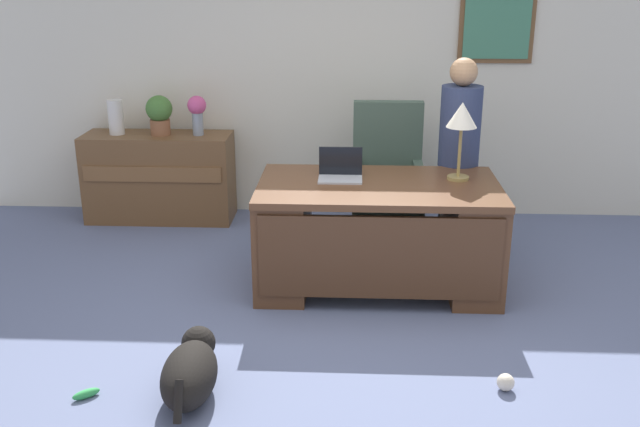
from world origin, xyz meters
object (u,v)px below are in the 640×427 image
(dog_lying, at_px, (191,371))
(vase_empty, at_px, (116,117))
(credenza, at_px, (160,177))
(armchair, at_px, (387,181))
(person_standing, at_px, (458,158))
(dog_toy_bone, at_px, (86,394))
(potted_plant, at_px, (159,113))
(desk_lamp, at_px, (462,120))
(desk, at_px, (378,232))
(dog_toy_ball, at_px, (506,382))
(laptop, at_px, (340,171))
(vase_with_flowers, at_px, (197,111))

(dog_lying, relative_size, vase_empty, 2.33)
(credenza, distance_m, dog_lying, 3.08)
(armchair, relative_size, vase_empty, 3.72)
(person_standing, distance_m, dog_toy_bone, 3.27)
(armchair, height_order, potted_plant, armchair)
(person_standing, height_order, vase_empty, person_standing)
(person_standing, relative_size, dog_toy_bone, 10.50)
(desk_lamp, xyz_separation_m, dog_toy_bone, (-2.24, -1.73, -1.21))
(desk, xyz_separation_m, armchair, (0.11, 1.03, 0.09))
(credenza, relative_size, armchair, 1.15)
(person_standing, xyz_separation_m, potted_plant, (-2.60, 0.80, 0.18))
(credenza, relative_size, person_standing, 0.84)
(vase_empty, height_order, dog_toy_bone, vase_empty)
(potted_plant, bearing_deg, person_standing, -17.20)
(dog_toy_ball, bearing_deg, vase_empty, 137.50)
(person_standing, xyz_separation_m, dog_toy_ball, (0.05, -1.99, -0.78))
(potted_plant, bearing_deg, dog_toy_bone, -84.27)
(dog_lying, distance_m, potted_plant, 3.17)
(desk, xyz_separation_m, desk_lamp, (0.59, 0.17, 0.81))
(dog_toy_ball, relative_size, dog_toy_bone, 0.65)
(person_standing, bearing_deg, laptop, -153.09)
(dog_toy_ball, bearing_deg, person_standing, 91.38)
(credenza, bearing_deg, armchair, -10.36)
(credenza, distance_m, armchair, 2.14)
(credenza, bearing_deg, desk_lamp, -25.81)
(armchair, height_order, vase_empty, armchair)
(desk, xyz_separation_m, dog_toy_bone, (-1.65, -1.57, -0.40))
(dog_toy_bone, bearing_deg, dog_toy_ball, 4.58)
(armchair, distance_m, laptop, 1.02)
(desk, relative_size, dog_toy_bone, 11.32)
(potted_plant, xyz_separation_m, dog_toy_ball, (2.64, -2.79, -0.96))
(person_standing, distance_m, laptop, 1.04)
(desk, height_order, dog_lying, desk)
(credenza, bearing_deg, dog_toy_ball, -46.11)
(credenza, height_order, armchair, armchair)
(dog_lying, bearing_deg, credenza, 107.51)
(credenza, xyz_separation_m, vase_empty, (-0.36, 0.00, 0.56))
(vase_empty, relative_size, dog_toy_ball, 3.17)
(desk_lamp, distance_m, dog_toy_ball, 1.95)
(potted_plant, height_order, dog_toy_bone, potted_plant)
(laptop, height_order, potted_plant, potted_plant)
(dog_toy_ball, bearing_deg, potted_plant, 133.43)
(armchair, relative_size, potted_plant, 3.27)
(vase_empty, xyz_separation_m, potted_plant, (0.40, 0.00, 0.04))
(desk, height_order, person_standing, person_standing)
(potted_plant, bearing_deg, armchair, -10.60)
(dog_lying, bearing_deg, dog_toy_bone, -174.54)
(dog_lying, bearing_deg, potted_plant, 106.76)
(desk_lamp, bearing_deg, vase_with_flowers, 150.31)
(laptop, xyz_separation_m, dog_toy_ball, (0.97, -1.52, -0.80))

